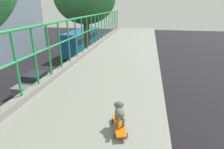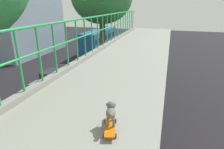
{
  "view_description": "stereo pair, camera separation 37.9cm",
  "coord_description": "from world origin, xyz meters",
  "px_view_note": "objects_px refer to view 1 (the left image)",
  "views": [
    {
      "loc": [
        2.01,
        0.96,
        7.16
      ],
      "look_at": [
        1.34,
        4.45,
        5.84
      ],
      "focal_mm": 30.28,
      "sensor_mm": 36.0,
      "label": 1
    },
    {
      "loc": [
        2.38,
        1.05,
        7.16
      ],
      "look_at": [
        1.34,
        4.45,
        5.84
      ],
      "focal_mm": 30.28,
      "sensor_mm": 36.0,
      "label": 2
    }
  ],
  "objects_px": {
    "car_grey_sixth": "(34,82)",
    "toy_skateboard": "(119,125)",
    "city_bus": "(82,40)",
    "car_black_fifth": "(49,104)",
    "small_dog": "(119,111)"
  },
  "relations": [
    {
      "from": "car_grey_sixth",
      "to": "toy_skateboard",
      "type": "height_order",
      "value": "toy_skateboard"
    },
    {
      "from": "city_bus",
      "to": "toy_skateboard",
      "type": "height_order",
      "value": "toy_skateboard"
    },
    {
      "from": "car_black_fifth",
      "to": "small_dog",
      "type": "height_order",
      "value": "small_dog"
    },
    {
      "from": "car_grey_sixth",
      "to": "small_dog",
      "type": "bearing_deg",
      "value": -50.89
    },
    {
      "from": "toy_skateboard",
      "to": "car_grey_sixth",
      "type": "bearing_deg",
      "value": 128.97
    },
    {
      "from": "small_dog",
      "to": "city_bus",
      "type": "bearing_deg",
      "value": 110.95
    },
    {
      "from": "city_bus",
      "to": "car_black_fifth",
      "type": "bearing_deg",
      "value": -78.34
    },
    {
      "from": "toy_skateboard",
      "to": "city_bus",
      "type": "bearing_deg",
      "value": 110.92
    },
    {
      "from": "car_black_fifth",
      "to": "city_bus",
      "type": "xyz_separation_m",
      "value": [
        -3.54,
        17.19,
        1.31
      ]
    },
    {
      "from": "car_grey_sixth",
      "to": "small_dog",
      "type": "xyz_separation_m",
      "value": [
        9.39,
        -11.55,
        5.04
      ]
    },
    {
      "from": "car_black_fifth",
      "to": "car_grey_sixth",
      "type": "height_order",
      "value": "car_grey_sixth"
    },
    {
      "from": "toy_skateboard",
      "to": "car_black_fifth",
      "type": "bearing_deg",
      "value": 126.7
    },
    {
      "from": "toy_skateboard",
      "to": "small_dog",
      "type": "xyz_separation_m",
      "value": [
        -0.01,
        0.07,
        0.2
      ]
    },
    {
      "from": "car_grey_sixth",
      "to": "city_bus",
      "type": "xyz_separation_m",
      "value": [
        -0.35,
        13.89,
        1.28
      ]
    },
    {
      "from": "car_black_fifth",
      "to": "small_dog",
      "type": "relative_size",
      "value": 11.49
    }
  ]
}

